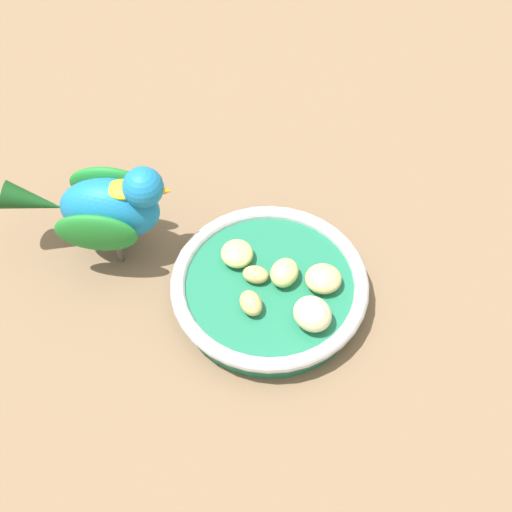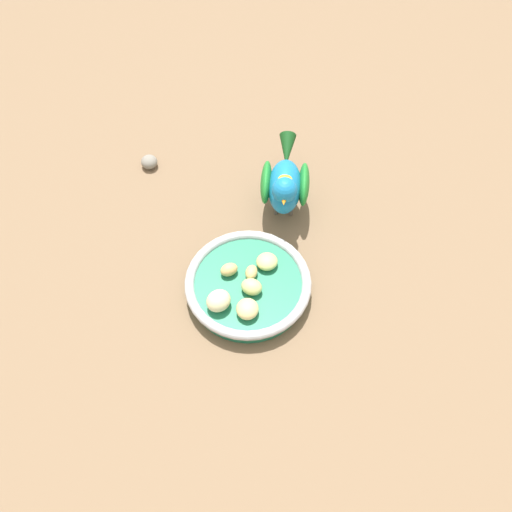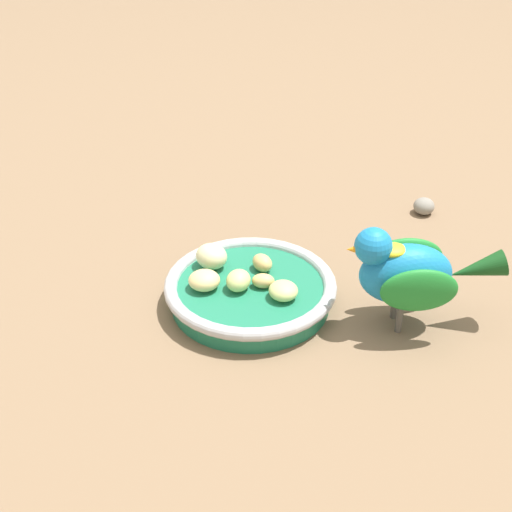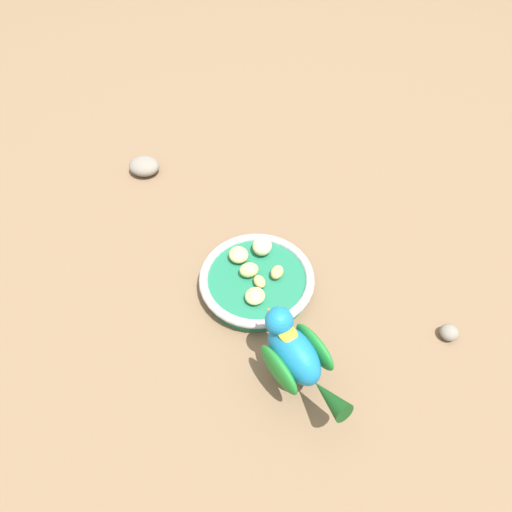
# 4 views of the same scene
# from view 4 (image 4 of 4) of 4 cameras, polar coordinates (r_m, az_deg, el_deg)

# --- Properties ---
(ground_plane) EXTENTS (4.00, 4.00, 0.00)m
(ground_plane) POSITION_cam_4_polar(r_m,az_deg,el_deg) (0.73, 2.81, -4.69)
(ground_plane) COLOR #7A6047
(feeding_bowl) EXTENTS (0.19, 0.19, 0.03)m
(feeding_bowl) POSITION_cam_4_polar(r_m,az_deg,el_deg) (0.72, 0.10, -3.16)
(feeding_bowl) COLOR #1E7251
(feeding_bowl) RESTS_ON ground_plane
(apple_piece_0) EXTENTS (0.04, 0.03, 0.02)m
(apple_piece_0) POSITION_cam_4_polar(r_m,az_deg,el_deg) (0.71, -0.91, -1.81)
(apple_piece_0) COLOR #C6D17A
(apple_piece_0) RESTS_ON feeding_bowl
(apple_piece_1) EXTENTS (0.04, 0.04, 0.02)m
(apple_piece_1) POSITION_cam_4_polar(r_m,az_deg,el_deg) (0.69, -0.13, -5.16)
(apple_piece_1) COLOR #C6D17A
(apple_piece_1) RESTS_ON feeding_bowl
(apple_piece_2) EXTENTS (0.03, 0.03, 0.02)m
(apple_piece_2) POSITION_cam_4_polar(r_m,az_deg,el_deg) (0.71, 2.72, -2.10)
(apple_piece_2) COLOR tan
(apple_piece_2) RESTS_ON feeding_bowl
(apple_piece_3) EXTENTS (0.05, 0.05, 0.03)m
(apple_piece_3) POSITION_cam_4_polar(r_m,az_deg,el_deg) (0.74, 0.80, 1.30)
(apple_piece_3) COLOR beige
(apple_piece_3) RESTS_ON feeding_bowl
(apple_piece_4) EXTENTS (0.04, 0.04, 0.02)m
(apple_piece_4) POSITION_cam_4_polar(r_m,az_deg,el_deg) (0.73, -2.26, 0.15)
(apple_piece_4) COLOR #E5C67F
(apple_piece_4) RESTS_ON feeding_bowl
(apple_piece_5) EXTENTS (0.02, 0.02, 0.02)m
(apple_piece_5) POSITION_cam_4_polar(r_m,az_deg,el_deg) (0.70, 0.45, -3.31)
(apple_piece_5) COLOR tan
(apple_piece_5) RESTS_ON feeding_bowl
(parrot) EXTENTS (0.09, 0.17, 0.12)m
(parrot) POSITION_cam_4_polar(r_m,az_deg,el_deg) (0.60, 5.08, -12.48)
(parrot) COLOR #59544C
(parrot) RESTS_ON ground_plane
(rock_large) EXTENTS (0.08, 0.08, 0.03)m
(rock_large) POSITION_cam_4_polar(r_m,az_deg,el_deg) (0.95, -14.18, 11.14)
(rock_large) COLOR gray
(rock_large) RESTS_ON ground_plane
(pebble_0) EXTENTS (0.03, 0.03, 0.02)m
(pebble_0) POSITION_cam_4_polar(r_m,az_deg,el_deg) (0.74, 23.57, -9.00)
(pebble_0) COLOR gray
(pebble_0) RESTS_ON ground_plane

